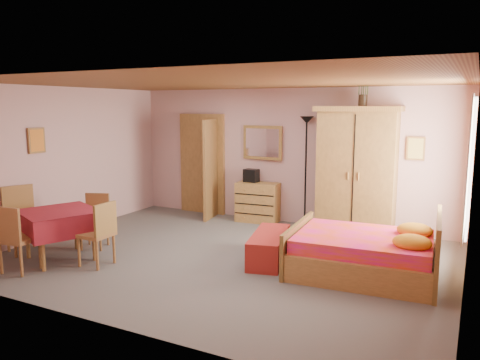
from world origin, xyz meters
The scene contains 23 objects.
floor centered at (0.00, 0.00, 0.00)m, with size 6.50×6.50×0.00m, color #605B55.
ceiling centered at (0.00, 0.00, 2.60)m, with size 6.50×6.50×0.00m, color brown.
wall_back centered at (0.00, 2.50, 1.30)m, with size 6.50×0.10×2.60m, color tan.
wall_front centered at (0.00, -2.50, 1.30)m, with size 6.50×0.10×2.60m, color tan.
wall_left centered at (-3.25, 0.00, 1.30)m, with size 0.10×5.00×2.60m, color tan.
wall_right centered at (3.25, 0.00, 1.30)m, with size 0.10×5.00×2.60m, color tan.
doorway centered at (-1.90, 2.47, 1.02)m, with size 1.06×0.12×2.15m, color #9E6B35.
window centered at (3.21, 1.20, 1.45)m, with size 0.08×1.40×1.95m, color white.
picture_left centered at (-3.22, -0.60, 1.70)m, with size 0.04×0.32×0.42m, color orange.
picture_back centered at (2.35, 2.47, 1.55)m, with size 0.30×0.04×0.40m, color #D8BF59.
chest_of_drawers centered at (-0.50, 2.25, 0.39)m, with size 0.82×0.41×0.78m, color #A57438.
wall_mirror centered at (-0.50, 2.46, 1.55)m, with size 0.84×0.04×0.67m, color white.
stereo centered at (-0.66, 2.29, 0.90)m, with size 0.27×0.20×0.26m, color black.
floor_lamp centered at (0.45, 2.33, 1.04)m, with size 0.27×0.27×2.08m, color black.
wardrobe centered at (1.43, 2.19, 1.13)m, with size 1.44×0.74×2.26m, color olive.
sunflower_vase centered at (1.49, 2.20, 2.53)m, with size 0.22×0.22×0.55m, color gold.
bed centered at (2.01, 0.25, 0.45)m, with size 1.93×1.52×0.89m, color #EA1683.
bench centered at (0.65, 0.18, 0.21)m, with size 0.46×1.23×0.41m, color maroon.
dining_table centered at (-2.14, -1.18, 0.37)m, with size 1.01×1.01×0.74m, color maroon.
chair_south centered at (-2.22, -1.81, 0.47)m, with size 0.43×0.43×0.95m, color #9A6334.
chair_north centered at (-2.11, -0.52, 0.43)m, with size 0.39×0.39×0.86m, color #945F32.
chair_west centered at (-2.92, -1.19, 0.52)m, with size 0.47×0.47×1.03m, color #AD743A.
chair_east centered at (-1.48, -1.13, 0.46)m, with size 0.42×0.42×0.92m, color #A26A37.
Camera 1 is at (3.29, -5.95, 2.26)m, focal length 35.00 mm.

